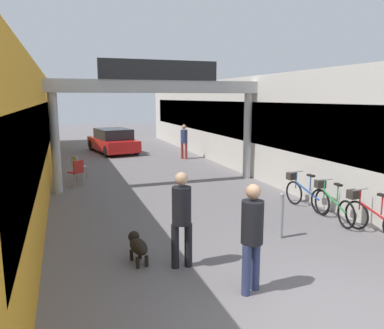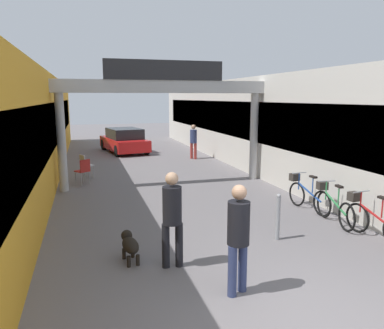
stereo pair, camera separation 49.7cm
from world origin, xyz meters
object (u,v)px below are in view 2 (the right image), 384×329
object	(u,v)px
pedestrian_with_dog	(172,213)
dog_on_leash	(130,244)
parked_car_red	(124,141)
cafe_chair_red_nearer	(84,169)
bicycle_green_third	(333,205)
bollard_post_metal	(278,216)
bicycle_red_second	(372,219)
bicycle_blue_farthest	(306,194)
pedestrian_companion	(238,232)
pedestrian_carrying_crate	(193,139)
cafe_chair_aluminium_farther	(85,164)

from	to	relation	value
pedestrian_with_dog	dog_on_leash	distance (m)	1.08
dog_on_leash	parked_car_red	world-z (taller)	parked_car_red
cafe_chair_red_nearer	parked_car_red	distance (m)	7.87
bicycle_green_third	parked_car_red	xyz separation A→B (m)	(-3.60, 13.42, 0.21)
bollard_post_metal	bicycle_red_second	bearing A→B (deg)	-13.59
pedestrian_with_dog	bollard_post_metal	world-z (taller)	pedestrian_with_dog
bicycle_green_third	bicycle_blue_farthest	size ratio (longest dim) A/B	1.00
pedestrian_companion	bicycle_blue_farthest	size ratio (longest dim) A/B	1.03
pedestrian_companion	bicycle_red_second	bearing A→B (deg)	20.20
bollard_post_metal	cafe_chair_red_nearer	xyz separation A→B (m)	(-3.96, 6.50, 0.03)
pedestrian_carrying_crate	parked_car_red	bearing A→B (deg)	132.94
bollard_post_metal	parked_car_red	world-z (taller)	parked_car_red
pedestrian_companion	bicycle_red_second	distance (m)	3.97
pedestrian_with_dog	pedestrian_companion	bearing A→B (deg)	-57.55
dog_on_leash	bicycle_blue_farthest	xyz separation A→B (m)	(4.97, 1.94, 0.11)
pedestrian_with_dog	pedestrian_carrying_crate	size ratio (longest dim) A/B	1.02
pedestrian_with_dog	bollard_post_metal	bearing A→B (deg)	15.05
dog_on_leash	cafe_chair_aluminium_farther	bearing A→B (deg)	95.46
pedestrian_carrying_crate	bicycle_blue_farthest	size ratio (longest dim) A/B	1.01
pedestrian_carrying_crate	cafe_chair_aluminium_farther	xyz separation A→B (m)	(-5.18, -3.17, -0.43)
pedestrian_with_dog	pedestrian_companion	distance (m)	1.40
bollard_post_metal	cafe_chair_aluminium_farther	xyz separation A→B (m)	(-3.90, 7.61, 0.03)
bicycle_green_third	pedestrian_with_dog	bearing A→B (deg)	-163.16
bicycle_blue_farthest	cafe_chair_red_nearer	world-z (taller)	bicycle_blue_farthest
pedestrian_carrying_crate	bicycle_blue_farthest	world-z (taller)	pedestrian_carrying_crate
pedestrian_with_dog	pedestrian_companion	world-z (taller)	pedestrian_with_dog
parked_car_red	pedestrian_with_dog	bearing A→B (deg)	-92.63
cafe_chair_red_nearer	pedestrian_with_dog	bearing A→B (deg)	-78.09
pedestrian_carrying_crate	bicycle_red_second	bearing A→B (deg)	-86.35
bicycle_red_second	parked_car_red	distance (m)	15.02
bicycle_red_second	parked_car_red	bearing A→B (deg)	104.53
pedestrian_carrying_crate	bicycle_green_third	bearing A→B (deg)	-86.88
bollard_post_metal	parked_car_red	bearing A→B (deg)	97.19
bicycle_green_third	bollard_post_metal	distance (m)	1.94
pedestrian_companion	pedestrian_carrying_crate	bearing A→B (deg)	76.74
parked_car_red	bollard_post_metal	bearing A→B (deg)	-82.81
dog_on_leash	bollard_post_metal	bearing A→B (deg)	3.61
cafe_chair_red_nearer	cafe_chair_aluminium_farther	bearing A→B (deg)	87.11
dog_on_leash	bicycle_blue_farthest	world-z (taller)	bicycle_blue_farthest
parked_car_red	cafe_chair_aluminium_farther	bearing A→B (deg)	-108.28
bicycle_blue_farthest	pedestrian_carrying_crate	bearing A→B (deg)	93.43
bollard_post_metal	cafe_chair_aluminium_farther	world-z (taller)	bollard_post_metal
pedestrian_with_dog	pedestrian_companion	xyz separation A→B (m)	(0.75, -1.18, -0.00)
pedestrian_with_dog	bicycle_blue_farthest	distance (m)	4.93
pedestrian_companion	bollard_post_metal	size ratio (longest dim) A/B	1.72
bicycle_blue_farthest	pedestrian_with_dog	bearing A→B (deg)	-150.68
pedestrian_carrying_crate	bicycle_red_second	xyz separation A→B (m)	(0.72, -11.26, -0.53)
cafe_chair_aluminium_farther	parked_car_red	bearing A→B (deg)	71.72
bicycle_green_third	bicycle_blue_farthest	xyz separation A→B (m)	(-0.01, 1.10, 0.00)
bicycle_red_second	cafe_chair_red_nearer	xyz separation A→B (m)	(-5.96, 6.98, 0.10)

